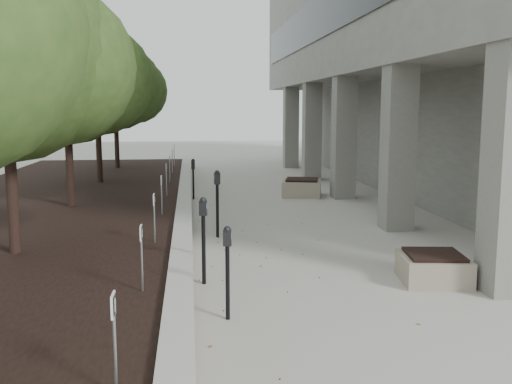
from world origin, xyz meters
TOP-DOWN VIEW (x-y plane):
  - ground at (0.00, 0.00)m, footprint 90.00×90.00m
  - retaining_wall at (-1.82, 9.00)m, footprint 0.39×26.00m
  - planting_bed at (-5.50, 9.00)m, footprint 7.00×26.00m
  - crabapple_tree_2 at (-4.80, 3.00)m, footprint 4.60×4.00m
  - crabapple_tree_3 at (-4.80, 8.00)m, footprint 4.60×4.00m
  - crabapple_tree_4 at (-4.80, 13.00)m, footprint 4.60×4.00m
  - crabapple_tree_5 at (-4.80, 18.00)m, footprint 4.60×4.00m
  - parking_sign_1 at (-2.35, -2.50)m, footprint 0.04×0.22m
  - parking_sign_2 at (-2.35, 0.50)m, footprint 0.04×0.22m
  - parking_sign_3 at (-2.35, 3.50)m, footprint 0.04×0.22m
  - parking_sign_4 at (-2.35, 6.50)m, footprint 0.04×0.22m
  - parking_sign_5 at (-2.35, 9.50)m, footprint 0.04×0.22m
  - parking_sign_6 at (-2.35, 12.50)m, footprint 0.04×0.22m
  - parking_sign_7 at (-2.35, 15.50)m, footprint 0.04×0.22m
  - parking_sign_8 at (-2.35, 18.50)m, footprint 0.04×0.22m
  - parking_meter_1 at (-1.15, 0.32)m, footprint 0.15×0.12m
  - parking_meter_2 at (-1.44, 2.03)m, footprint 0.17×0.14m
  - parking_meter_3 at (-1.04, 5.60)m, footprint 0.17×0.13m
  - parking_meter_4 at (-1.55, 11.37)m, footprint 0.15×0.12m
  - parking_meter_5 at (-1.55, 11.32)m, footprint 0.14×0.11m
  - planter_front at (2.50, 1.69)m, footprint 1.24×1.24m
  - planter_back at (2.14, 11.60)m, footprint 1.55×1.55m
  - berry_scatter at (-0.10, 5.00)m, footprint 3.30×14.10m

SIDE VIEW (x-z plane):
  - ground at x=0.00m, z-range 0.00..0.00m
  - berry_scatter at x=-0.10m, z-range 0.00..0.02m
  - planting_bed at x=-5.50m, z-range 0.00..0.40m
  - retaining_wall at x=-1.82m, z-range 0.00..0.50m
  - planter_front at x=2.50m, z-range 0.00..0.51m
  - planter_back at x=2.14m, z-range 0.00..0.60m
  - parking_meter_5 at x=-1.55m, z-range 0.00..1.26m
  - parking_meter_4 at x=-1.55m, z-range 0.00..1.34m
  - parking_meter_1 at x=-1.15m, z-range 0.00..1.36m
  - parking_meter_2 at x=-1.44m, z-range 0.00..1.51m
  - parking_meter_3 at x=-1.04m, z-range 0.00..1.57m
  - parking_sign_1 at x=-2.35m, z-range 0.40..1.36m
  - parking_sign_2 at x=-2.35m, z-range 0.40..1.36m
  - parking_sign_3 at x=-2.35m, z-range 0.40..1.36m
  - parking_sign_4 at x=-2.35m, z-range 0.40..1.36m
  - parking_sign_5 at x=-2.35m, z-range 0.40..1.36m
  - parking_sign_6 at x=-2.35m, z-range 0.40..1.36m
  - parking_sign_7 at x=-2.35m, z-range 0.40..1.36m
  - parking_sign_8 at x=-2.35m, z-range 0.40..1.36m
  - crabapple_tree_2 at x=-4.80m, z-range 0.40..5.84m
  - crabapple_tree_3 at x=-4.80m, z-range 0.40..5.84m
  - crabapple_tree_4 at x=-4.80m, z-range 0.40..5.84m
  - crabapple_tree_5 at x=-4.80m, z-range 0.40..5.84m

